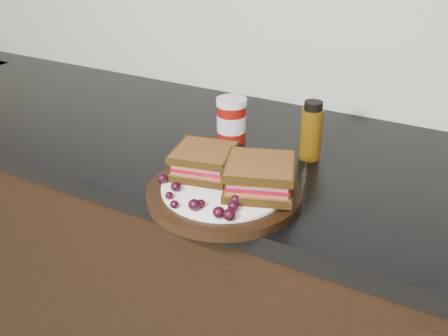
# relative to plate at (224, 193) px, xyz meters

# --- Properties ---
(base_cabinets) EXTENTS (3.96, 0.58, 0.86)m
(base_cabinets) POSITION_rel_plate_xyz_m (-0.28, 0.22, -0.48)
(base_cabinets) COLOR black
(base_cabinets) RESTS_ON ground_plane
(countertop) EXTENTS (3.98, 0.60, 0.04)m
(countertop) POSITION_rel_plate_xyz_m (-0.28, 0.22, -0.03)
(countertop) COLOR black
(countertop) RESTS_ON base_cabinets
(plate) EXTENTS (0.28, 0.28, 0.02)m
(plate) POSITION_rel_plate_xyz_m (0.00, 0.00, 0.00)
(plate) COLOR black
(plate) RESTS_ON countertop
(sandwich_left) EXTENTS (0.13, 0.13, 0.05)m
(sandwich_left) POSITION_rel_plate_xyz_m (-0.06, 0.02, 0.04)
(sandwich_left) COLOR brown
(sandwich_left) RESTS_ON plate
(sandwich_right) EXTENTS (0.15, 0.15, 0.05)m
(sandwich_right) POSITION_rel_plate_xyz_m (0.06, 0.02, 0.04)
(sandwich_right) COLOR brown
(sandwich_right) RESTS_ON plate
(grape_0) EXTENTS (0.02, 0.02, 0.02)m
(grape_0) POSITION_rel_plate_xyz_m (-0.10, -0.04, 0.02)
(grape_0) COLOR black
(grape_0) RESTS_ON plate
(grape_1) EXTENTS (0.02, 0.02, 0.02)m
(grape_1) POSITION_rel_plate_xyz_m (-0.07, -0.06, 0.02)
(grape_1) COLOR black
(grape_1) RESTS_ON plate
(grape_2) EXTENTS (0.01, 0.01, 0.01)m
(grape_2) POSITION_rel_plate_xyz_m (-0.06, -0.09, 0.02)
(grape_2) COLOR black
(grape_2) RESTS_ON plate
(grape_3) EXTENTS (0.02, 0.02, 0.01)m
(grape_3) POSITION_rel_plate_xyz_m (-0.04, -0.11, 0.02)
(grape_3) COLOR black
(grape_3) RESTS_ON plate
(grape_4) EXTENTS (0.02, 0.02, 0.02)m
(grape_4) POSITION_rel_plate_xyz_m (-0.00, -0.09, 0.02)
(grape_4) COLOR black
(grape_4) RESTS_ON plate
(grape_5) EXTENTS (0.02, 0.02, 0.01)m
(grape_5) POSITION_rel_plate_xyz_m (0.00, -0.08, 0.02)
(grape_5) COLOR black
(grape_5) RESTS_ON plate
(grape_6) EXTENTS (0.02, 0.02, 0.02)m
(grape_6) POSITION_rel_plate_xyz_m (0.04, -0.09, 0.02)
(grape_6) COLOR black
(grape_6) RESTS_ON plate
(grape_7) EXTENTS (0.02, 0.02, 0.02)m
(grape_7) POSITION_rel_plate_xyz_m (0.06, -0.09, 0.02)
(grape_7) COLOR black
(grape_7) RESTS_ON plate
(grape_8) EXTENTS (0.02, 0.02, 0.02)m
(grape_8) POSITION_rel_plate_xyz_m (0.05, -0.07, 0.02)
(grape_8) COLOR black
(grape_8) RESTS_ON plate
(grape_9) EXTENTS (0.02, 0.02, 0.02)m
(grape_9) POSITION_rel_plate_xyz_m (0.05, -0.05, 0.02)
(grape_9) COLOR black
(grape_9) RESTS_ON plate
(grape_10) EXTENTS (0.02, 0.02, 0.02)m
(grape_10) POSITION_rel_plate_xyz_m (0.09, -0.01, 0.02)
(grape_10) COLOR black
(grape_10) RESTS_ON plate
(grape_11) EXTENTS (0.02, 0.02, 0.02)m
(grape_11) POSITION_rel_plate_xyz_m (0.08, 0.00, 0.02)
(grape_11) COLOR black
(grape_11) RESTS_ON plate
(grape_12) EXTENTS (0.02, 0.02, 0.02)m
(grape_12) POSITION_rel_plate_xyz_m (0.08, 0.02, 0.02)
(grape_12) COLOR black
(grape_12) RESTS_ON plate
(grape_13) EXTENTS (0.02, 0.02, 0.02)m
(grape_13) POSITION_rel_plate_xyz_m (0.05, 0.06, 0.02)
(grape_13) COLOR black
(grape_13) RESTS_ON plate
(grape_14) EXTENTS (0.02, 0.02, 0.01)m
(grape_14) POSITION_rel_plate_xyz_m (-0.06, 0.05, 0.02)
(grape_14) COLOR black
(grape_14) RESTS_ON plate
(grape_15) EXTENTS (0.02, 0.02, 0.02)m
(grape_15) POSITION_rel_plate_xyz_m (-0.05, 0.03, 0.02)
(grape_15) COLOR black
(grape_15) RESTS_ON plate
(grape_16) EXTENTS (0.02, 0.02, 0.02)m
(grape_16) POSITION_rel_plate_xyz_m (-0.08, 0.01, 0.02)
(grape_16) COLOR black
(grape_16) RESTS_ON plate
(grape_17) EXTENTS (0.02, 0.02, 0.02)m
(grape_17) POSITION_rel_plate_xyz_m (-0.07, -0.01, 0.02)
(grape_17) COLOR black
(grape_17) RESTS_ON plate
(grape_18) EXTENTS (0.02, 0.02, 0.02)m
(grape_18) POSITION_rel_plate_xyz_m (-0.07, 0.05, 0.03)
(grape_18) COLOR black
(grape_18) RESTS_ON plate
(grape_19) EXTENTS (0.02, 0.02, 0.02)m
(grape_19) POSITION_rel_plate_xyz_m (-0.07, 0.03, 0.02)
(grape_19) COLOR black
(grape_19) RESTS_ON plate
(grape_20) EXTENTS (0.02, 0.02, 0.02)m
(grape_20) POSITION_rel_plate_xyz_m (-0.06, 0.00, 0.02)
(grape_20) COLOR black
(grape_20) RESTS_ON plate
(condiment_jar) EXTENTS (0.09, 0.09, 0.10)m
(condiment_jar) POSITION_rel_plate_xyz_m (-0.11, 0.23, 0.04)
(condiment_jar) COLOR maroon
(condiment_jar) RESTS_ON countertop
(oil_bottle) EXTENTS (0.05, 0.05, 0.12)m
(oil_bottle) POSITION_rel_plate_xyz_m (0.08, 0.23, 0.05)
(oil_bottle) COLOR #533508
(oil_bottle) RESTS_ON countertop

